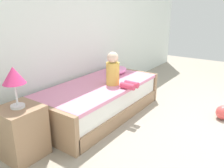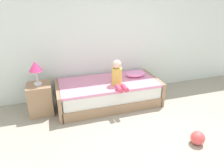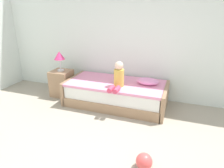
# 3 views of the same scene
# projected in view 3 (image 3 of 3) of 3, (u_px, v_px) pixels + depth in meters

# --- Properties ---
(wall_rear) EXTENTS (7.20, 0.10, 2.90)m
(wall_rear) POSITION_uv_depth(u_px,v_px,m) (150.00, 33.00, 4.22)
(wall_rear) COLOR silver
(wall_rear) RESTS_ON ground
(bed) EXTENTS (2.11, 1.00, 0.50)m
(bed) POSITION_uv_depth(u_px,v_px,m) (116.00, 93.00, 4.30)
(bed) COLOR #997556
(bed) RESTS_ON ground
(nightstand) EXTENTS (0.44, 0.44, 0.60)m
(nightstand) POSITION_uv_depth(u_px,v_px,m) (62.00, 83.00, 4.73)
(nightstand) COLOR #997556
(nightstand) RESTS_ON ground
(table_lamp) EXTENTS (0.24, 0.24, 0.45)m
(table_lamp) POSITION_uv_depth(u_px,v_px,m) (59.00, 56.00, 4.50)
(table_lamp) COLOR silver
(table_lamp) RESTS_ON nightstand
(child_figure) EXTENTS (0.20, 0.51, 0.50)m
(child_figure) POSITION_uv_depth(u_px,v_px,m) (118.00, 77.00, 3.89)
(child_figure) COLOR gold
(child_figure) RESTS_ON bed
(pillow) EXTENTS (0.44, 0.30, 0.13)m
(pillow) POSITION_uv_depth(u_px,v_px,m) (148.00, 81.00, 4.07)
(pillow) COLOR #EA8CC6
(pillow) RESTS_ON bed
(toy_ball) EXTENTS (0.22, 0.22, 0.22)m
(toy_ball) POSITION_uv_depth(u_px,v_px,m) (144.00, 161.00, 2.59)
(toy_ball) COLOR #E54C4C
(toy_ball) RESTS_ON ground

